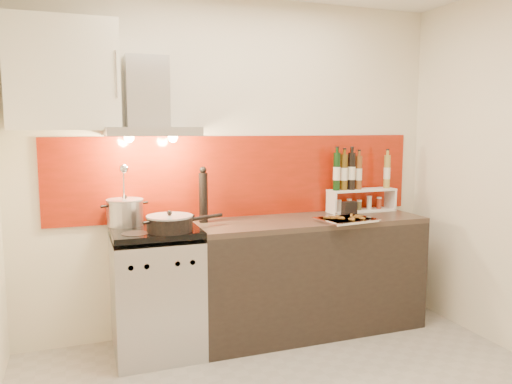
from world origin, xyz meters
name	(u,v)px	position (x,y,z in m)	size (l,w,h in m)	color
back_wall	(237,166)	(0.00, 1.40, 1.30)	(3.40, 0.02, 2.60)	silver
backsplash	(243,176)	(0.05, 1.39, 1.22)	(3.00, 0.02, 0.64)	maroon
range_stove	(157,293)	(-0.70, 1.10, 0.44)	(0.60, 0.60, 0.91)	#B7B7BA
counter	(309,274)	(0.50, 1.10, 0.45)	(1.80, 0.60, 0.90)	black
range_hood	(149,108)	(-0.70, 1.24, 1.74)	(0.62, 0.50, 0.61)	#B7B7BA
upper_cabinet	(64,75)	(-1.25, 1.22, 1.95)	(0.70, 0.35, 0.72)	white
stock_pot	(125,212)	(-0.88, 1.26, 1.01)	(0.26, 0.26, 0.22)	#B7B7BA
saute_pan	(171,223)	(-0.62, 0.95, 0.96)	(0.58, 0.35, 0.14)	black
utensil_jar	(123,209)	(-0.90, 1.20, 1.04)	(0.10, 0.14, 0.46)	silver
pepper_mill	(203,195)	(-0.32, 1.23, 1.10)	(0.07, 0.07, 0.42)	black
step_shelf	(358,186)	(1.01, 1.25, 1.12)	(0.59, 0.16, 0.50)	white
caddy_box	(349,208)	(0.86, 1.12, 0.96)	(0.12, 0.05, 0.10)	black
baking_tray	(346,219)	(0.71, 0.90, 0.92)	(0.45, 0.37, 0.03)	silver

